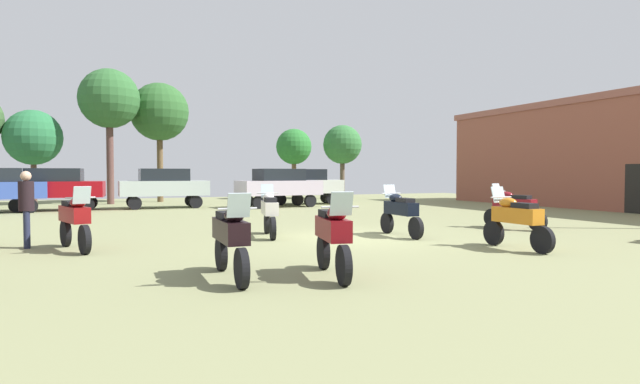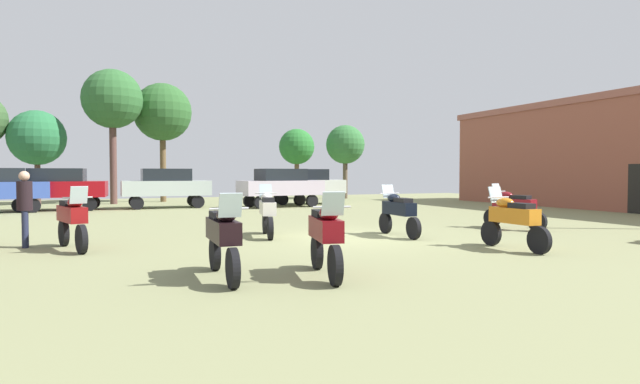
{
  "view_description": "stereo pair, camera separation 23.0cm",
  "coord_description": "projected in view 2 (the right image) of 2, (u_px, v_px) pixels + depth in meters",
  "views": [
    {
      "loc": [
        -6.64,
        -12.59,
        1.79
      ],
      "look_at": [
        1.0,
        5.32,
        1.09
      ],
      "focal_mm": 29.18,
      "sensor_mm": 36.0,
      "label": 1
    },
    {
      "loc": [
        -6.43,
        -12.68,
        1.79
      ],
      "look_at": [
        1.0,
        5.32,
        1.09
      ],
      "focal_mm": 29.18,
      "sensor_mm": 36.0,
      "label": 2
    }
  ],
  "objects": [
    {
      "name": "motorcycle_9",
      "position": [
        513.0,
        219.0,
        12.05
      ],
      "size": [
        0.62,
        2.12,
        1.45
      ],
      "rotation": [
        0.0,
        0.0,
        0.02
      ],
      "color": "black",
      "rests_on": "ground"
    },
    {
      "name": "tree_7",
      "position": [
        37.0,
        138.0,
        28.74
      ],
      "size": [
        3.03,
        3.03,
        5.25
      ],
      "color": "#4F382F",
      "rests_on": "ground"
    },
    {
      "name": "tree_3",
      "position": [
        297.0,
        147.0,
        35.77
      ],
      "size": [
        2.45,
        2.45,
        4.83
      ],
      "color": "brown",
      "rests_on": "ground"
    },
    {
      "name": "tree_4",
      "position": [
        345.0,
        145.0,
        36.33
      ],
      "size": [
        2.71,
        2.71,
        5.14
      ],
      "color": "brown",
      "rests_on": "ground"
    },
    {
      "name": "car_2",
      "position": [
        166.0,
        185.0,
        26.42
      ],
      "size": [
        4.32,
        1.84,
        2.0
      ],
      "rotation": [
        0.0,
        0.0,
        1.58
      ],
      "color": "black",
      "rests_on": "ground"
    },
    {
      "name": "motorcycle_5",
      "position": [
        267.0,
        211.0,
        14.51
      ],
      "size": [
        0.71,
        2.12,
        1.46
      ],
      "rotation": [
        0.0,
        0.0,
        -0.2
      ],
      "color": "black",
      "rests_on": "ground"
    },
    {
      "name": "tree_2",
      "position": [
        112.0,
        100.0,
        29.69
      ],
      "size": [
        3.36,
        3.36,
        7.7
      ],
      "color": "brown",
      "rests_on": "ground"
    },
    {
      "name": "motorcycle_3",
      "position": [
        398.0,
        211.0,
        14.6
      ],
      "size": [
        0.62,
        2.16,
        1.44
      ],
      "rotation": [
        0.0,
        0.0,
        -0.02
      ],
      "color": "black",
      "rests_on": "ground"
    },
    {
      "name": "car_1",
      "position": [
        306.0,
        184.0,
        29.73
      ],
      "size": [
        4.55,
        2.54,
        2.0
      ],
      "rotation": [
        0.0,
        0.0,
        1.39
      ],
      "color": "black",
      "rests_on": "ground"
    },
    {
      "name": "person_1",
      "position": [
        25.0,
        203.0,
        12.32
      ],
      "size": [
        0.36,
        0.36,
        1.82
      ],
      "rotation": [
        0.0,
        0.0,
        4.79
      ],
      "color": "#20253E",
      "rests_on": "ground"
    },
    {
      "name": "motorcycle_7",
      "position": [
        513.0,
        207.0,
        16.46
      ],
      "size": [
        0.77,
        2.18,
        1.44
      ],
      "rotation": [
        0.0,
        0.0,
        0.23
      ],
      "color": "black",
      "rests_on": "ground"
    },
    {
      "name": "car_5",
      "position": [
        281.0,
        185.0,
        27.1
      ],
      "size": [
        4.48,
        2.29,
        2.0
      ],
      "rotation": [
        0.0,
        0.0,
        1.69
      ],
      "color": "black",
      "rests_on": "ground"
    },
    {
      "name": "tree_6",
      "position": [
        162.0,
        113.0,
        32.11
      ],
      "size": [
        3.55,
        3.55,
        7.33
      ],
      "color": "brown",
      "rests_on": "ground"
    },
    {
      "name": "motorcycle_10",
      "position": [
        72.0,
        218.0,
        11.96
      ],
      "size": [
        0.83,
        2.19,
        1.48
      ],
      "rotation": [
        0.0,
        0.0,
        3.43
      ],
      "color": "black",
      "rests_on": "ground"
    },
    {
      "name": "ground_plane",
      "position": [
        360.0,
        238.0,
        14.23
      ],
      "size": [
        44.0,
        52.0,
        0.02
      ],
      "color": "#7F8358"
    },
    {
      "name": "motorcycle_4",
      "position": [
        326.0,
        235.0,
        8.84
      ],
      "size": [
        0.7,
        2.11,
        1.48
      ],
      "rotation": [
        0.0,
        0.0,
        2.95
      ],
      "color": "black",
      "rests_on": "ground"
    },
    {
      "name": "motorcycle_6",
      "position": [
        223.0,
        236.0,
        8.67
      ],
      "size": [
        0.62,
        2.27,
        1.47
      ],
      "rotation": [
        0.0,
        0.0,
        3.12
      ],
      "color": "black",
      "rests_on": "ground"
    },
    {
      "name": "car_3",
      "position": [
        58.0,
        186.0,
        24.66
      ],
      "size": [
        4.44,
        2.16,
        2.0
      ],
      "rotation": [
        0.0,
        0.0,
        1.48
      ],
      "color": "black",
      "rests_on": "ground"
    }
  ]
}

